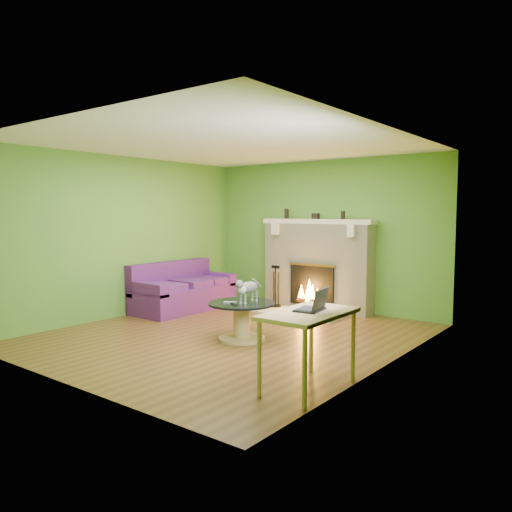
{
  "coord_description": "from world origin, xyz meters",
  "views": [
    {
      "loc": [
        4.4,
        -5.17,
        1.69
      ],
      "look_at": [
        0.13,
        0.4,
        1.08
      ],
      "focal_mm": 35.0,
      "sensor_mm": 36.0,
      "label": 1
    }
  ],
  "objects_px": {
    "cat": "(249,290)",
    "sofa": "(182,291)",
    "coffee_table": "(242,318)",
    "desk": "(309,321)"
  },
  "relations": [
    {
      "from": "sofa",
      "to": "cat",
      "type": "bearing_deg",
      "value": -22.72
    },
    {
      "from": "sofa",
      "to": "desk",
      "type": "distance_m",
      "value": 4.33
    },
    {
      "from": "sofa",
      "to": "desk",
      "type": "bearing_deg",
      "value": -28.06
    },
    {
      "from": "coffee_table",
      "to": "desk",
      "type": "bearing_deg",
      "value": -32.13
    },
    {
      "from": "sofa",
      "to": "coffee_table",
      "type": "relative_size",
      "value": 2.07
    },
    {
      "from": "coffee_table",
      "to": "desk",
      "type": "height_order",
      "value": "desk"
    },
    {
      "from": "desk",
      "to": "cat",
      "type": "height_order",
      "value": "cat"
    },
    {
      "from": "coffee_table",
      "to": "sofa",
      "type": "bearing_deg",
      "value": 155.39
    },
    {
      "from": "cat",
      "to": "sofa",
      "type": "bearing_deg",
      "value": 153.6
    },
    {
      "from": "coffee_table",
      "to": "cat",
      "type": "xyz_separation_m",
      "value": [
        0.08,
        0.05,
        0.38
      ]
    }
  ]
}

